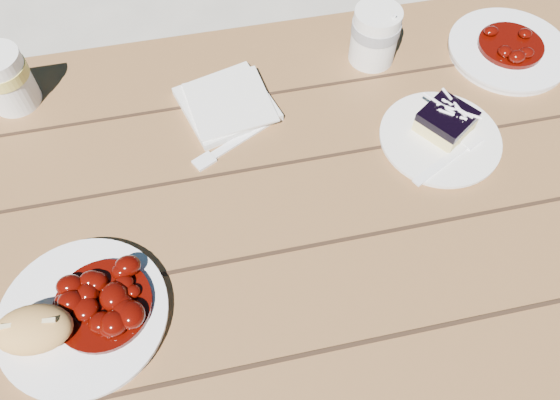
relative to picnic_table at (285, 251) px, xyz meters
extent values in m
plane|color=#A9A499|center=(0.00, 0.00, -0.59)|extent=(60.00, 60.00, 0.00)
cube|color=brown|center=(0.00, 0.00, 0.14)|extent=(2.00, 0.80, 0.05)
cube|color=brown|center=(0.00, 0.65, -0.15)|extent=(1.80, 0.25, 0.04)
cube|color=brown|center=(0.80, 0.65, -0.38)|extent=(0.06, 0.06, 0.42)
cylinder|color=white|center=(-0.32, -0.13, 0.17)|extent=(0.23, 0.23, 0.02)
ellipsoid|color=tan|center=(-0.37, -0.15, 0.20)|extent=(0.11, 0.08, 0.05)
cylinder|color=white|center=(0.29, 0.07, 0.17)|extent=(0.20, 0.20, 0.01)
cube|color=#F2DE84|center=(0.30, 0.09, 0.18)|extent=(0.11, 0.11, 0.03)
cube|color=black|center=(0.30, 0.09, 0.21)|extent=(0.11, 0.11, 0.02)
cylinder|color=white|center=(0.23, 0.29, 0.22)|extent=(0.09, 0.09, 0.11)
cube|color=white|center=(-0.06, 0.23, 0.17)|extent=(0.18, 0.18, 0.01)
cylinder|color=white|center=(0.49, 0.25, 0.17)|extent=(0.22, 0.22, 0.02)
cylinder|color=white|center=(-0.43, 0.32, 0.22)|extent=(0.09, 0.09, 0.11)
camera|label=1|loc=(-0.10, -0.45, 0.90)|focal=35.00mm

